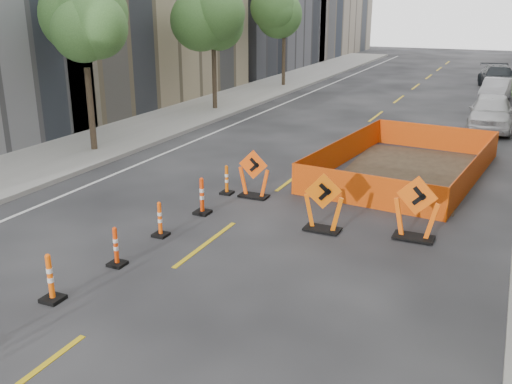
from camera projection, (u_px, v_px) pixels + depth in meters
The scene contains 17 objects.
ground_plane at pixel (101, 323), 10.60m from camera, with size 140.00×140.00×0.00m, color black.
sidewalk_left at pixel (114, 139), 24.47m from camera, with size 4.00×90.00×0.15m, color gray.
tree_l_b at pixel (84, 34), 21.09m from camera, with size 2.80×2.80×5.95m.
tree_l_c at pixel (213, 25), 29.72m from camera, with size 2.80×2.80×5.95m.
tree_l_d at pixel (284, 19), 38.35m from camera, with size 2.80×2.80×5.95m.
channelizer_3 at pixel (50, 278), 11.22m from camera, with size 0.40×0.40×1.02m, color #F4580A, non-canonical shape.
channelizer_4 at pixel (116, 246), 12.75m from camera, with size 0.37×0.37×0.93m, color red, non-canonical shape.
channelizer_5 at pixel (160, 219), 14.36m from camera, with size 0.37×0.37×0.93m, color #ED4E0A, non-canonical shape.
channelizer_6 at pixel (202, 196), 15.86m from camera, with size 0.42×0.42×1.07m, color red, non-canonical shape.
channelizer_7 at pixel (227, 180), 17.54m from camera, with size 0.36×0.36×0.92m, color #DB5A09, non-canonical shape.
chevron_sign_left at pixel (254, 174), 17.16m from camera, with size 0.99×0.60×1.49m, color #FA510A, non-canonical shape.
chevron_sign_center at pixel (323, 202), 14.60m from camera, with size 1.04×0.63×1.57m, color orange, non-canonical shape.
chevron_sign_right at pixel (416, 208), 14.06m from camera, with size 1.11×0.67×1.67m, color #FA5A0A, non-canonical shape.
safety_fence at pixel (406, 160), 19.63m from camera, with size 4.66×7.93×0.99m, color #EE560C, non-canonical shape.
parked_car_near at pixel (491, 112), 26.41m from camera, with size 1.91×4.74×1.61m, color #B5B5B7.
parked_car_mid at pixel (496, 90), 33.79m from camera, with size 1.43×4.10×1.35m, color gray.
parked_car_far at pixel (498, 78), 38.48m from camera, with size 2.19×5.38×1.56m, color black.
Camera 1 is at (6.47, -7.25, 5.68)m, focal length 40.00 mm.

